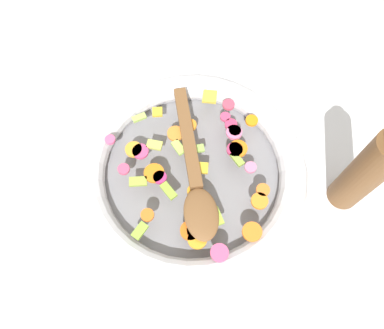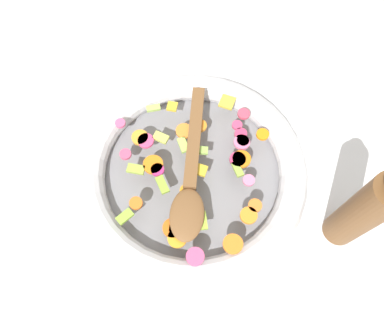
# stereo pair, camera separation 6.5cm
# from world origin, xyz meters

# --- Properties ---
(ground_plane) EXTENTS (4.00, 4.00, 0.00)m
(ground_plane) POSITION_xyz_m (0.00, 0.00, 0.00)
(ground_plane) COLOR silver
(skillet) EXTENTS (0.41, 0.41, 0.05)m
(skillet) POSITION_xyz_m (0.00, 0.00, 0.02)
(skillet) COLOR slate
(skillet) RESTS_ON ground_plane
(chopped_vegetables) EXTENTS (0.31, 0.28, 0.01)m
(chopped_vegetables) POSITION_xyz_m (0.01, 0.01, 0.05)
(chopped_vegetables) COLOR orange
(chopped_vegetables) RESTS_ON skillet
(wooden_spoon) EXTENTS (0.29, 0.09, 0.01)m
(wooden_spoon) POSITION_xyz_m (0.03, -0.01, 0.06)
(wooden_spoon) COLOR brown
(wooden_spoon) RESTS_ON chopped_vegetables
(pepper_mill) EXTENTS (0.05, 0.05, 0.23)m
(pepper_mill) POSITION_xyz_m (0.13, 0.24, 0.11)
(pepper_mill) COLOR brown
(pepper_mill) RESTS_ON ground_plane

